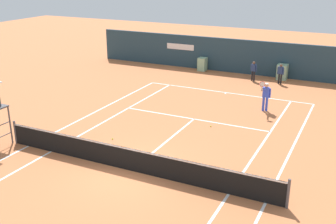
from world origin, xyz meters
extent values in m
plane|color=#C67042|center=(0.00, 0.00, 0.00)|extent=(80.00, 80.00, 0.00)
cube|color=white|center=(0.00, 11.70, 0.00)|extent=(10.60, 0.10, 0.01)
cube|color=white|center=(-5.30, 0.00, 0.00)|extent=(0.10, 23.40, 0.01)
cube|color=white|center=(-4.00, 0.00, 0.00)|extent=(0.10, 23.40, 0.01)
cube|color=white|center=(4.00, 0.00, 0.00)|extent=(0.10, 23.40, 0.01)
cube|color=white|center=(5.30, 0.00, 0.00)|extent=(0.10, 23.40, 0.01)
cube|color=white|center=(0.00, 6.40, 0.00)|extent=(8.00, 0.10, 0.01)
cube|color=white|center=(0.00, 3.20, 0.00)|extent=(0.10, 6.40, 0.01)
cube|color=white|center=(0.00, 11.55, 0.00)|extent=(0.10, 0.24, 0.01)
cylinder|color=#4C4C51|center=(-6.00, 0.00, 0.53)|extent=(0.10, 0.10, 1.07)
cylinder|color=#4C4C51|center=(6.00, 0.00, 0.53)|extent=(0.10, 0.10, 1.07)
cube|color=black|center=(0.00, 0.00, 0.47)|extent=(12.00, 0.03, 0.95)
cube|color=white|center=(0.00, 0.00, 0.92)|extent=(12.00, 0.04, 0.06)
cube|color=#233D4C|center=(0.00, 17.00, 1.25)|extent=(25.00, 0.24, 2.50)
cube|color=white|center=(-5.57, 16.86, 1.59)|extent=(2.29, 0.02, 0.44)
cube|color=#8CB793|center=(-3.52, 16.45, 0.50)|extent=(0.58, 0.70, 1.00)
cube|color=#8CB793|center=(2.47, 16.45, 0.55)|extent=(0.68, 0.70, 1.09)
cylinder|color=#47474C|center=(-6.19, -0.06, 0.87)|extent=(0.07, 0.07, 1.74)
cylinder|color=#47474C|center=(-6.19, -0.51, 0.52)|extent=(0.04, 0.81, 0.04)
cylinder|color=#47474C|center=(-6.19, -0.51, 1.04)|extent=(0.04, 0.81, 0.04)
cylinder|color=blue|center=(3.09, 9.34, 0.40)|extent=(0.13, 0.13, 0.79)
cylinder|color=blue|center=(2.91, 9.31, 0.40)|extent=(0.13, 0.13, 0.79)
cube|color=blue|center=(3.00, 9.33, 1.07)|extent=(0.39, 0.27, 0.56)
sphere|color=tan|center=(3.00, 9.33, 1.46)|extent=(0.22, 0.22, 0.22)
cylinder|color=white|center=(3.00, 9.33, 1.54)|extent=(0.21, 0.21, 0.06)
cylinder|color=blue|center=(3.21, 9.37, 1.03)|extent=(0.08, 0.08, 0.54)
cylinder|color=tan|center=(2.84, 9.02, 1.30)|extent=(0.19, 0.54, 0.08)
cylinder|color=black|center=(2.89, 8.76, 1.41)|extent=(0.03, 0.03, 0.22)
torus|color=#DB3838|center=(2.89, 8.76, 1.66)|extent=(0.30, 0.09, 0.30)
cylinder|color=silver|center=(2.89, 8.76, 1.66)|extent=(0.26, 0.06, 0.26)
cylinder|color=black|center=(0.83, 15.20, 0.35)|extent=(0.11, 0.11, 0.70)
cylinder|color=black|center=(0.67, 15.23, 0.35)|extent=(0.11, 0.11, 0.70)
cube|color=navy|center=(0.75, 15.22, 0.94)|extent=(0.34, 0.23, 0.49)
sphere|color=brown|center=(0.75, 15.22, 1.28)|extent=(0.19, 0.19, 0.19)
cylinder|color=navy|center=(0.94, 15.18, 0.91)|extent=(0.07, 0.07, 0.47)
cylinder|color=navy|center=(0.56, 15.25, 0.91)|extent=(0.07, 0.07, 0.47)
cylinder|color=black|center=(2.67, 15.20, 0.35)|extent=(0.11, 0.11, 0.70)
cylinder|color=black|center=(2.51, 15.23, 0.35)|extent=(0.11, 0.11, 0.70)
cube|color=navy|center=(2.59, 15.22, 0.95)|extent=(0.34, 0.23, 0.49)
sphere|color=brown|center=(2.59, 15.22, 1.29)|extent=(0.19, 0.19, 0.19)
cylinder|color=navy|center=(2.78, 15.18, 0.91)|extent=(0.07, 0.07, 0.47)
cylinder|color=navy|center=(2.40, 15.25, 0.91)|extent=(0.07, 0.07, 0.47)
sphere|color=#CCE033|center=(-2.34, 2.26, 0.03)|extent=(0.07, 0.07, 0.07)
sphere|color=#CCE033|center=(1.18, 5.75, 0.03)|extent=(0.07, 0.07, 0.07)
camera|label=1|loc=(7.65, -12.29, 7.56)|focal=44.02mm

